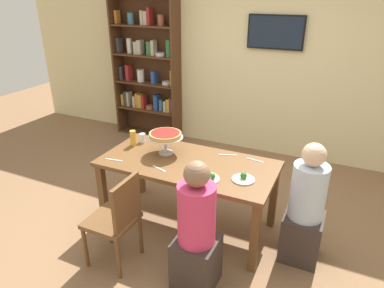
% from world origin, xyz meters
% --- Properties ---
extents(ground_plane, '(12.00, 12.00, 0.00)m').
position_xyz_m(ground_plane, '(0.00, 0.00, 0.00)').
color(ground_plane, '#846042').
extents(rear_partition, '(8.00, 0.12, 2.80)m').
position_xyz_m(rear_partition, '(0.00, 2.20, 1.40)').
color(rear_partition, beige).
rests_on(rear_partition, ground_plane).
extents(dining_table, '(1.71, 0.83, 0.74)m').
position_xyz_m(dining_table, '(0.00, 0.00, 0.65)').
color(dining_table, brown).
rests_on(dining_table, ground_plane).
extents(bookshelf, '(1.10, 0.30, 2.21)m').
position_xyz_m(bookshelf, '(-1.68, 2.01, 1.11)').
color(bookshelf, '#4C2D19').
rests_on(bookshelf, ground_plane).
extents(television, '(0.75, 0.05, 0.44)m').
position_xyz_m(television, '(0.29, 2.11, 1.76)').
color(television, black).
extents(diner_head_east, '(0.34, 0.34, 1.15)m').
position_xyz_m(diner_head_east, '(1.14, 0.00, 0.49)').
color(diner_head_east, '#382D28').
rests_on(diner_head_east, ground_plane).
extents(diner_near_right, '(0.34, 0.34, 1.15)m').
position_xyz_m(diner_near_right, '(0.41, -0.70, 0.49)').
color(diner_near_right, '#382D28').
rests_on(diner_near_right, ground_plane).
extents(chair_near_left, '(0.40, 0.40, 0.87)m').
position_xyz_m(chair_near_left, '(-0.31, -0.75, 0.49)').
color(chair_near_left, brown).
rests_on(chair_near_left, ground_plane).
extents(deep_dish_pizza_stand, '(0.36, 0.36, 0.23)m').
position_xyz_m(deep_dish_pizza_stand, '(-0.29, 0.08, 0.93)').
color(deep_dish_pizza_stand, silver).
rests_on(deep_dish_pizza_stand, dining_table).
extents(salad_plate_near_diner, '(0.20, 0.20, 0.07)m').
position_xyz_m(salad_plate_near_diner, '(0.60, -0.11, 0.76)').
color(salad_plate_near_diner, white).
rests_on(salad_plate_near_diner, dining_table).
extents(salad_plate_far_diner, '(0.24, 0.24, 0.07)m').
position_xyz_m(salad_plate_far_diner, '(0.31, -0.24, 0.76)').
color(salad_plate_far_diner, white).
rests_on(salad_plate_far_diner, dining_table).
extents(beer_glass_amber_tall, '(0.06, 0.06, 0.17)m').
position_xyz_m(beer_glass_amber_tall, '(-0.70, 0.11, 0.82)').
color(beer_glass_amber_tall, gold).
rests_on(beer_glass_amber_tall, dining_table).
extents(water_glass_clear_near, '(0.06, 0.06, 0.10)m').
position_xyz_m(water_glass_clear_near, '(-0.65, 0.22, 0.79)').
color(water_glass_clear_near, white).
rests_on(water_glass_clear_near, dining_table).
extents(cutlery_fork_near, '(0.18, 0.04, 0.00)m').
position_xyz_m(cutlery_fork_near, '(0.59, 0.31, 0.74)').
color(cutlery_fork_near, silver).
rests_on(cutlery_fork_near, dining_table).
extents(cutlery_knife_near, '(0.18, 0.08, 0.00)m').
position_xyz_m(cutlery_knife_near, '(-0.18, -0.25, 0.74)').
color(cutlery_knife_near, silver).
rests_on(cutlery_knife_near, dining_table).
extents(cutlery_fork_far, '(0.17, 0.08, 0.00)m').
position_xyz_m(cutlery_fork_far, '(0.30, 0.31, 0.74)').
color(cutlery_fork_far, silver).
rests_on(cutlery_fork_far, dining_table).
extents(cutlery_knife_far, '(0.18, 0.04, 0.00)m').
position_xyz_m(cutlery_knife_far, '(-0.68, -0.27, 0.74)').
color(cutlery_knife_far, silver).
rests_on(cutlery_knife_far, dining_table).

